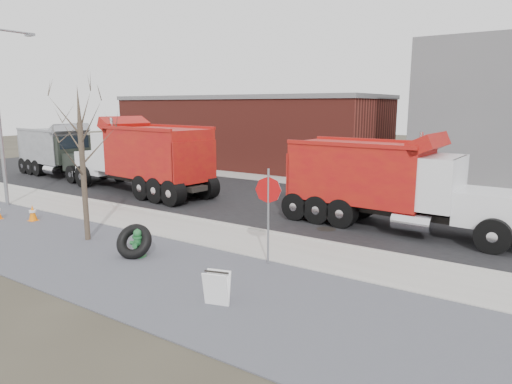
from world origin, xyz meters
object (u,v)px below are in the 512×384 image
Objects in this scene: sandwich_board at (217,288)px; dump_truck_grey at (60,150)px; stop_sign at (268,200)px; dump_truck_red_b at (143,156)px; fire_hydrant at (138,244)px; truck_tire at (134,241)px; dump_truck_red_a at (388,180)px.

dump_truck_grey reaches higher than sandwich_board.
dump_truck_grey is (-20.17, 6.68, -0.18)m from stop_sign.
dump_truck_red_b reaches higher than dump_truck_grey.
dump_truck_red_b is at bearing 112.72° from fire_hydrant.
fire_hydrant is 0.09× the size of dump_truck_red_b.
fire_hydrant is 0.66× the size of truck_tire.
dump_truck_red_b reaches higher than truck_tire.
fire_hydrant is 18.58m from dump_truck_grey.
dump_truck_grey reaches higher than truck_tire.
truck_tire is 0.18× the size of dump_truck_grey.
sandwich_board is at bearing -17.09° from truck_tire.
stop_sign is at bearing 0.94° from fire_hydrant.
dump_truck_red_b reaches higher than fire_hydrant.
truck_tire is at bearing 146.47° from sandwich_board.
fire_hydrant is 4.34m from sandwich_board.
truck_tire reaches higher than sandwich_board.
fire_hydrant is 10.66m from dump_truck_red_b.
truck_tire is (-0.12, -0.04, 0.08)m from fire_hydrant.
dump_truck_grey is at bearing 169.63° from stop_sign.
dump_truck_red_b is (-11.25, 5.62, 0.08)m from stop_sign.
sandwich_board is (4.13, -1.35, 0.03)m from fire_hydrant.
dump_truck_red_b is (-11.76, 8.62, 1.55)m from sandwich_board.
stop_sign is at bearing 24.50° from truck_tire.
fire_hydrant is 4.25m from stop_sign.
stop_sign is at bearing 160.01° from dump_truck_red_b.
sandwich_board is (0.51, -3.00, -1.48)m from stop_sign.
sandwich_board is at bearing 150.31° from dump_truck_red_b.
stop_sign reaches higher than sandwich_board.
stop_sign is 0.37× the size of dump_truck_grey.
dump_truck_red_b is at bearing -176.36° from dump_truck_red_a.
sandwich_board is at bearing -72.37° from stop_sign.
dump_truck_red_a is 0.94× the size of dump_truck_red_b.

